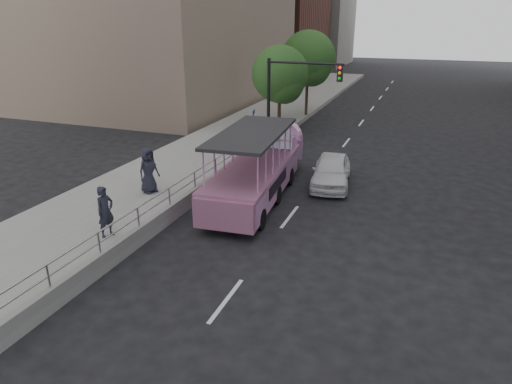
{
  "coord_description": "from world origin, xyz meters",
  "views": [
    {
      "loc": [
        5.55,
        -11.62,
        7.29
      ],
      "look_at": [
        0.23,
        2.33,
        1.53
      ],
      "focal_mm": 32.0,
      "sensor_mm": 36.0,
      "label": 1
    }
  ],
  "objects_px": {
    "pedestrian_near": "(105,212)",
    "traffic_signal": "(289,91)",
    "parking_sign": "(254,132)",
    "street_tree_near": "(281,77)",
    "pedestrian_far": "(148,170)",
    "street_tree_far": "(309,60)",
    "duck_boat": "(260,169)",
    "car": "(331,171)"
  },
  "relations": [
    {
      "from": "car",
      "to": "street_tree_near",
      "type": "xyz_separation_m",
      "value": [
        -5.02,
        7.81,
        3.12
      ]
    },
    {
      "from": "pedestrian_far",
      "to": "street_tree_near",
      "type": "bearing_deg",
      "value": 10.53
    },
    {
      "from": "parking_sign",
      "to": "duck_boat",
      "type": "bearing_deg",
      "value": -64.96
    },
    {
      "from": "duck_boat",
      "to": "pedestrian_near",
      "type": "height_order",
      "value": "duck_boat"
    },
    {
      "from": "car",
      "to": "pedestrian_near",
      "type": "xyz_separation_m",
      "value": [
        -5.84,
        -8.49,
        0.49
      ]
    },
    {
      "from": "parking_sign",
      "to": "street_tree_near",
      "type": "height_order",
      "value": "street_tree_near"
    },
    {
      "from": "pedestrian_far",
      "to": "parking_sign",
      "type": "relative_size",
      "value": 0.66
    },
    {
      "from": "duck_boat",
      "to": "car",
      "type": "height_order",
      "value": "duck_boat"
    },
    {
      "from": "car",
      "to": "parking_sign",
      "type": "distance_m",
      "value": 4.78
    },
    {
      "from": "duck_boat",
      "to": "car",
      "type": "distance_m",
      "value": 3.45
    },
    {
      "from": "parking_sign",
      "to": "street_tree_near",
      "type": "bearing_deg",
      "value": 95.69
    },
    {
      "from": "pedestrian_far",
      "to": "parking_sign",
      "type": "distance_m",
      "value": 6.43
    },
    {
      "from": "duck_boat",
      "to": "pedestrian_far",
      "type": "bearing_deg",
      "value": -151.31
    },
    {
      "from": "pedestrian_far",
      "to": "street_tree_near",
      "type": "relative_size",
      "value": 0.34
    },
    {
      "from": "traffic_signal",
      "to": "duck_boat",
      "type": "bearing_deg",
      "value": -83.6
    },
    {
      "from": "duck_boat",
      "to": "street_tree_far",
      "type": "height_order",
      "value": "street_tree_far"
    },
    {
      "from": "car",
      "to": "traffic_signal",
      "type": "relative_size",
      "value": 0.79
    },
    {
      "from": "traffic_signal",
      "to": "car",
      "type": "bearing_deg",
      "value": -52.04
    },
    {
      "from": "duck_boat",
      "to": "traffic_signal",
      "type": "bearing_deg",
      "value": 96.4
    },
    {
      "from": "pedestrian_near",
      "to": "traffic_signal",
      "type": "xyz_separation_m",
      "value": [
        2.43,
        12.87,
        2.3
      ]
    },
    {
      "from": "traffic_signal",
      "to": "street_tree_near",
      "type": "bearing_deg",
      "value": 114.98
    },
    {
      "from": "pedestrian_near",
      "to": "street_tree_far",
      "type": "bearing_deg",
      "value": 8.84
    },
    {
      "from": "street_tree_near",
      "to": "street_tree_far",
      "type": "height_order",
      "value": "street_tree_far"
    },
    {
      "from": "pedestrian_near",
      "to": "traffic_signal",
      "type": "bearing_deg",
      "value": 0.8
    },
    {
      "from": "duck_boat",
      "to": "street_tree_near",
      "type": "relative_size",
      "value": 1.64
    },
    {
      "from": "pedestrian_far",
      "to": "parking_sign",
      "type": "bearing_deg",
      "value": -3.51
    },
    {
      "from": "pedestrian_far",
      "to": "parking_sign",
      "type": "xyz_separation_m",
      "value": [
        2.46,
        5.91,
        0.55
      ]
    },
    {
      "from": "pedestrian_near",
      "to": "street_tree_near",
      "type": "bearing_deg",
      "value": 8.57
    },
    {
      "from": "duck_boat",
      "to": "street_tree_near",
      "type": "bearing_deg",
      "value": 103.19
    },
    {
      "from": "duck_boat",
      "to": "street_tree_far",
      "type": "bearing_deg",
      "value": 97.6
    },
    {
      "from": "street_tree_far",
      "to": "traffic_signal",
      "type": "bearing_deg",
      "value": -81.57
    },
    {
      "from": "car",
      "to": "traffic_signal",
      "type": "bearing_deg",
      "value": 120.0
    },
    {
      "from": "pedestrian_far",
      "to": "street_tree_far",
      "type": "xyz_separation_m",
      "value": [
        2.03,
        18.2,
        3.04
      ]
    },
    {
      "from": "pedestrian_near",
      "to": "pedestrian_far",
      "type": "relative_size",
      "value": 0.93
    },
    {
      "from": "car",
      "to": "street_tree_far",
      "type": "bearing_deg",
      "value": 101.27
    },
    {
      "from": "car",
      "to": "street_tree_near",
      "type": "bearing_deg",
      "value": 114.75
    },
    {
      "from": "pedestrian_near",
      "to": "traffic_signal",
      "type": "relative_size",
      "value": 0.34
    },
    {
      "from": "parking_sign",
      "to": "street_tree_far",
      "type": "xyz_separation_m",
      "value": [
        -0.43,
        12.29,
        2.5
      ]
    },
    {
      "from": "car",
      "to": "street_tree_near",
      "type": "height_order",
      "value": "street_tree_near"
    },
    {
      "from": "car",
      "to": "traffic_signal",
      "type": "distance_m",
      "value": 6.22
    },
    {
      "from": "traffic_signal",
      "to": "pedestrian_near",
      "type": "bearing_deg",
      "value": -100.67
    },
    {
      "from": "duck_boat",
      "to": "parking_sign",
      "type": "bearing_deg",
      "value": 115.04
    }
  ]
}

